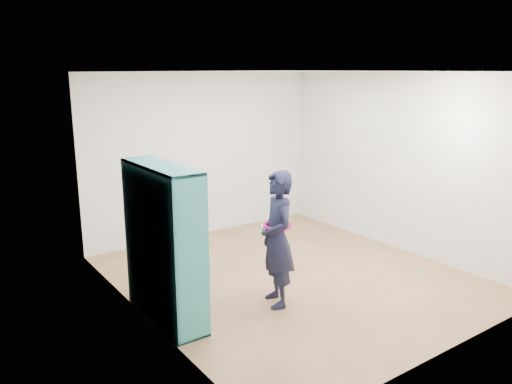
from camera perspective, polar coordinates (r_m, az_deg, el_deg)
floor at (r=6.62m, az=4.04°, el=-9.59°), size 4.50×4.50×0.00m
ceiling at (r=6.09m, az=4.45°, el=13.54°), size 4.50×4.50×0.00m
wall_left at (r=5.22m, az=-12.99°, el=-1.17°), size 0.02×4.50×2.60m
wall_right at (r=7.64m, az=15.92°, el=3.23°), size 0.02×4.50×2.60m
wall_back at (r=8.06m, az=-6.01°, el=4.19°), size 4.00×0.02×2.60m
wall_front at (r=4.77m, az=21.70°, el=-3.18°), size 4.00×0.02×2.60m
bookshelf at (r=5.34m, az=-10.70°, el=-6.13°), size 0.37×1.26×1.68m
person at (r=5.60m, az=2.44°, el=-5.38°), size 0.54×0.66×1.56m
smartphone at (r=5.60m, az=0.67°, el=-4.26°), size 0.04×0.09×0.12m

